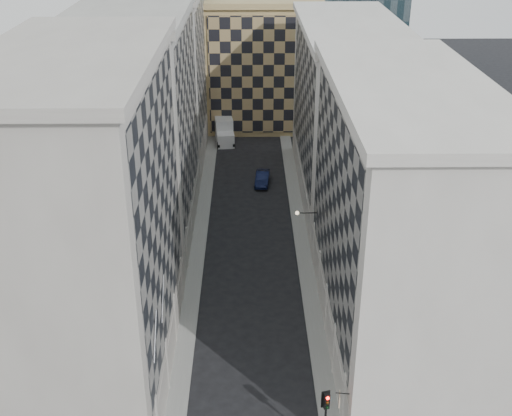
{
  "coord_description": "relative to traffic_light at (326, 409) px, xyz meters",
  "views": [
    {
      "loc": [
        -0.22,
        -27.39,
        32.17
      ],
      "look_at": [
        0.35,
        13.66,
        11.85
      ],
      "focal_mm": 45.0,
      "sensor_mm": 36.0,
      "label": 1
    }
  ],
  "objects": [
    {
      "name": "tan_block",
      "position": [
        -2.55,
        65.24,
        6.09
      ],
      "size": [
        16.8,
        14.8,
        18.8
      ],
      "color": "tan",
      "rests_on": "ground"
    },
    {
      "name": "bldg_right_a",
      "position": [
        6.33,
        12.34,
        6.97
      ],
      "size": [
        10.8,
        26.8,
        20.7
      ],
      "color": "beige",
      "rests_on": "ground"
    },
    {
      "name": "shop_sign",
      "position": [
        0.87,
        0.34,
        0.48
      ],
      "size": [
        0.91,
        0.79,
        0.88
      ],
      "rotation": [
        0.0,
        0.0,
        -0.13
      ],
      "color": "black",
      "rests_on": "ground"
    },
    {
      "name": "bldg_left_b",
      "position": [
        -15.43,
        30.34,
        7.98
      ],
      "size": [
        10.8,
        22.8,
        22.7
      ],
      "color": "gray",
      "rests_on": "ground"
    },
    {
      "name": "bracket_lamp",
      "position": [
        -0.17,
        21.34,
        2.85
      ],
      "size": [
        1.98,
        0.36,
        0.36
      ],
      "color": "black",
      "rests_on": "ground"
    },
    {
      "name": "bldg_right_b",
      "position": [
        6.34,
        39.34,
        6.5
      ],
      "size": [
        10.8,
        28.8,
        19.7
      ],
      "color": "beige",
      "rests_on": "ground"
    },
    {
      "name": "sidewalk_west",
      "position": [
        -9.8,
        27.34,
        -3.27
      ],
      "size": [
        1.5,
        100.0,
        0.15
      ],
      "primitive_type": "cube",
      "color": "gray",
      "rests_on": "ground"
    },
    {
      "name": "dark_car",
      "position": [
        -3.0,
        41.58,
        -2.6
      ],
      "size": [
        2.01,
        4.69,
        1.51
      ],
      "primitive_type": "imported",
      "rotation": [
        0.0,
        0.0,
        -0.09
      ],
      "color": "#0E1536",
      "rests_on": "ground"
    },
    {
      "name": "sidewalk_east",
      "position": [
        0.7,
        27.34,
        -3.27
      ],
      "size": [
        1.5,
        100.0,
        0.15
      ],
      "primitive_type": "cube",
      "color": "gray",
      "rests_on": "ground"
    },
    {
      "name": "traffic_light",
      "position": [
        0.0,
        0.0,
        0.0
      ],
      "size": [
        0.55,
        0.53,
        4.46
      ],
      "rotation": [
        0.0,
        0.0,
        0.25
      ],
      "color": "black",
      "rests_on": "sidewalk_east"
    },
    {
      "name": "bldg_left_a",
      "position": [
        -15.43,
        8.34,
        8.48
      ],
      "size": [
        10.8,
        22.8,
        23.7
      ],
      "color": "#A39C93",
      "rests_on": "ground"
    },
    {
      "name": "bldg_left_c",
      "position": [
        -15.43,
        52.34,
        7.48
      ],
      "size": [
        10.8,
        22.8,
        21.7
      ],
      "color": "#A39C93",
      "rests_on": "ground"
    },
    {
      "name": "flagpoles_left",
      "position": [
        -10.45,
        3.34,
        4.65
      ],
      "size": [
        0.1,
        6.33,
        2.33
      ],
      "color": "gray",
      "rests_on": "ground"
    },
    {
      "name": "box_truck",
      "position": [
        -8.11,
        56.69,
        -1.92
      ],
      "size": [
        3.11,
        6.24,
        3.29
      ],
      "rotation": [
        0.0,
        0.0,
        0.11
      ],
      "color": "white",
      "rests_on": "ground"
    }
  ]
}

